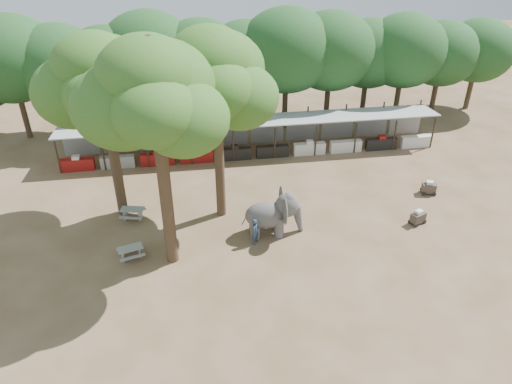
{
  "coord_description": "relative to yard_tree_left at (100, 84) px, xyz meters",
  "views": [
    {
      "loc": [
        -4.61,
        -19.43,
        17.45
      ],
      "look_at": [
        -1.0,
        5.0,
        2.0
      ],
      "focal_mm": 35.0,
      "sensor_mm": 36.0,
      "label": 1
    }
  ],
  "objects": [
    {
      "name": "yard_tree_left",
      "position": [
        0.0,
        0.0,
        0.0
      ],
      "size": [
        7.1,
        6.9,
        11.02
      ],
      "color": "#332316",
      "rests_on": "ground"
    },
    {
      "name": "vendor_stalls",
      "position": [
        9.13,
        6.65,
        -7.02
      ],
      "size": [
        28.0,
        2.99,
        2.8
      ],
      "color": "#96989D",
      "rests_on": "ground"
    },
    {
      "name": "cart_back",
      "position": [
        19.75,
        -0.85,
        -7.75
      ],
      "size": [
        1.05,
        0.8,
        0.92
      ],
      "rotation": [
        0.0,
        0.0,
        -0.21
      ],
      "color": "#362B25",
      "rests_on": "ground"
    },
    {
      "name": "elephant",
      "position": [
        8.95,
        -3.59,
        -6.87
      ],
      "size": [
        3.46,
        2.66,
        2.66
      ],
      "rotation": [
        0.0,
        0.0,
        -0.04
      ],
      "color": "#474444",
      "rests_on": "ground"
    },
    {
      "name": "ground",
      "position": [
        9.13,
        -7.19,
        -8.2
      ],
      "size": [
        100.0,
        100.0,
        0.0
      ],
      "primitive_type": "plane",
      "color": "brown",
      "rests_on": "ground"
    },
    {
      "name": "yard_tree_center",
      "position": [
        3.0,
        -5.0,
        1.01
      ],
      "size": [
        7.1,
        6.9,
        12.04
      ],
      "color": "#332316",
      "rests_on": "ground"
    },
    {
      "name": "cart_front",
      "position": [
        17.64,
        -3.94,
        -7.75
      ],
      "size": [
        1.11,
        0.95,
        0.92
      ],
      "rotation": [
        0.0,
        0.0,
        0.42
      ],
      "color": "#362B25",
      "rests_on": "ground"
    },
    {
      "name": "backdrop_trees",
      "position": [
        9.13,
        11.81,
        -2.69
      ],
      "size": [
        46.46,
        5.95,
        8.33
      ],
      "color": "#332316",
      "rests_on": "ground"
    },
    {
      "name": "picnic_table_near",
      "position": [
        0.89,
        -4.69,
        -7.76
      ],
      "size": [
        1.63,
        1.54,
        0.67
      ],
      "rotation": [
        0.0,
        0.0,
        0.29
      ],
      "color": "gray",
      "rests_on": "ground"
    },
    {
      "name": "picnic_table_far",
      "position": [
        0.78,
        -0.93,
        -7.75
      ],
      "size": [
        1.63,
        1.52,
        0.7
      ],
      "rotation": [
        0.0,
        0.0,
        -0.22
      ],
      "color": "gray",
      "rests_on": "ground"
    },
    {
      "name": "yard_tree_back",
      "position": [
        6.0,
        -1.0,
        0.34
      ],
      "size": [
        7.1,
        6.9,
        11.36
      ],
      "color": "#332316",
      "rests_on": "ground"
    },
    {
      "name": "handler",
      "position": [
        7.78,
        -4.4,
        -7.4
      ],
      "size": [
        0.64,
        0.69,
        1.6
      ],
      "primitive_type": "imported",
      "rotation": [
        0.0,
        0.0,
        0.99
      ],
      "color": "#26384C",
      "rests_on": "ground"
    }
  ]
}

